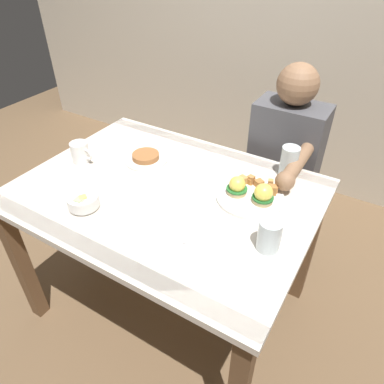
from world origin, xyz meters
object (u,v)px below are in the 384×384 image
object	(u,v)px
diner_person	(283,163)
water_glass_near	(269,237)
fork	(190,231)
water_glass_far	(289,163)
fruit_bowl	(83,201)
side_plate	(146,158)
eggs_benedict_plate	(251,193)
coffee_mug	(80,152)
dining_table	(166,210)

from	to	relation	value
diner_person	water_glass_near	bearing A→B (deg)	-75.73
fork	diner_person	world-z (taller)	diner_person
water_glass_near	water_glass_far	world-z (taller)	water_glass_far
fruit_bowl	fork	bearing A→B (deg)	12.94
fruit_bowl	side_plate	distance (m)	0.40
eggs_benedict_plate	diner_person	world-z (taller)	diner_person
eggs_benedict_plate	coffee_mug	xyz separation A→B (m)	(-0.78, -0.14, 0.02)
dining_table	diner_person	size ratio (longest dim) A/B	1.05
water_glass_far	fruit_bowl	bearing A→B (deg)	-133.69
dining_table	water_glass_far	bearing A→B (deg)	43.19
coffee_mug	diner_person	size ratio (longest dim) A/B	0.10
water_glass_near	diner_person	world-z (taller)	diner_person
eggs_benedict_plate	side_plate	bearing A→B (deg)	178.29
side_plate	water_glass_near	bearing A→B (deg)	-19.02
eggs_benedict_plate	water_glass_near	xyz separation A→B (m)	(0.16, -0.22, 0.02)
fruit_bowl	dining_table	bearing A→B (deg)	51.45
eggs_benedict_plate	fruit_bowl	size ratio (longest dim) A/B	2.25
eggs_benedict_plate	water_glass_far	world-z (taller)	water_glass_far
fruit_bowl	coffee_mug	xyz separation A→B (m)	(-0.25, 0.24, 0.02)
water_glass_far	side_plate	world-z (taller)	water_glass_far
dining_table	fork	xyz separation A→B (m)	(0.21, -0.16, 0.11)
eggs_benedict_plate	fork	xyz separation A→B (m)	(-0.11, -0.29, -0.02)
water_glass_near	diner_person	size ratio (longest dim) A/B	0.10
eggs_benedict_plate	side_plate	distance (m)	0.53
eggs_benedict_plate	water_glass_near	bearing A→B (deg)	-54.61
water_glass_near	eggs_benedict_plate	bearing A→B (deg)	125.39
fruit_bowl	coffee_mug	world-z (taller)	coffee_mug
fruit_bowl	diner_person	world-z (taller)	diner_person
eggs_benedict_plate	coffee_mug	distance (m)	0.79
dining_table	side_plate	xyz separation A→B (m)	(-0.21, 0.14, 0.12)
coffee_mug	diner_person	world-z (taller)	diner_person
fork	water_glass_near	distance (m)	0.28
dining_table	fruit_bowl	size ratio (longest dim) A/B	10.00
coffee_mug	dining_table	bearing A→B (deg)	1.57
water_glass_near	water_glass_far	size ratio (longest dim) A/B	0.85
fork	fruit_bowl	bearing A→B (deg)	-167.06
fork	water_glass_far	world-z (taller)	water_glass_far
eggs_benedict_plate	water_glass_near	world-z (taller)	water_glass_near
dining_table	water_glass_near	bearing A→B (deg)	-10.90
dining_table	coffee_mug	bearing A→B (deg)	-178.43
water_glass_far	side_plate	xyz separation A→B (m)	(-0.60, -0.22, -0.05)
eggs_benedict_plate	water_glass_far	size ratio (longest dim) A/B	1.98
dining_table	fruit_bowl	world-z (taller)	fruit_bowl
coffee_mug	side_plate	size ratio (longest dim) A/B	0.56
fork	side_plate	size ratio (longest dim) A/B	0.77
dining_table	diner_person	world-z (taller)	diner_person
eggs_benedict_plate	fork	bearing A→B (deg)	-110.79
fruit_bowl	fork	size ratio (longest dim) A/B	0.77
dining_table	side_plate	bearing A→B (deg)	145.14
fork	eggs_benedict_plate	bearing A→B (deg)	69.21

